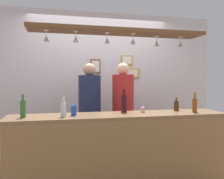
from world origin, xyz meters
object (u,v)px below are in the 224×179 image
at_px(person_right_red_shirt, 123,104).
at_px(picture_frame_upper_small, 127,60).
at_px(cupcake, 143,110).
at_px(drink_can, 74,110).
at_px(bottle_beer_brown_stubby, 176,106).
at_px(bottle_beer_green_import, 23,108).
at_px(picture_frame_crest, 95,66).
at_px(picture_frame_lower_pair, 132,73).
at_px(person_middle_navy_shirt, 90,106).
at_px(bottle_wine_dark_red, 124,103).
at_px(bottle_beer_amber_tall, 195,105).
at_px(bottle_soda_clear, 63,109).

relative_size(person_right_red_shirt, picture_frame_upper_small, 7.49).
bearing_deg(cupcake, drink_can, -176.09).
bearing_deg(person_right_red_shirt, bottle_beer_brown_stubby, -47.67).
bearing_deg(bottle_beer_green_import, cupcake, 3.43).
bearing_deg(drink_can, picture_frame_crest, 70.84).
bearing_deg(picture_frame_lower_pair, cupcake, -101.85).
bearing_deg(person_middle_navy_shirt, drink_can, -110.94).
bearing_deg(cupcake, person_middle_navy_shirt, 130.12).
relative_size(person_right_red_shirt, drink_can, 13.50).
distance_m(bottle_wine_dark_red, picture_frame_lower_pair, 1.43).
relative_size(person_middle_navy_shirt, bottle_beer_brown_stubby, 9.06).
relative_size(bottle_beer_amber_tall, cupcake, 3.33).
distance_m(person_right_red_shirt, cupcake, 0.71).
relative_size(person_right_red_shirt, bottle_wine_dark_red, 5.49).
bearing_deg(picture_frame_crest, bottle_beer_brown_stubby, -54.04).
xyz_separation_m(person_right_red_shirt, bottle_beer_brown_stubby, (0.58, -0.64, 0.03)).
bearing_deg(bottle_soda_clear, bottle_wine_dark_red, 15.53).
distance_m(person_middle_navy_shirt, bottle_beer_brown_stubby, 1.28).
relative_size(bottle_beer_brown_stubby, bottle_beer_amber_tall, 0.69).
relative_size(bottle_wine_dark_red, picture_frame_upper_small, 1.36).
distance_m(drink_can, cupcake, 0.89).
height_order(bottle_wine_dark_red, picture_frame_crest, picture_frame_crest).
height_order(bottle_wine_dark_red, drink_can, bottle_wine_dark_red).
distance_m(drink_can, picture_frame_upper_small, 1.91).
distance_m(drink_can, picture_frame_crest, 1.60).
bearing_deg(person_right_red_shirt, drink_can, -137.01).
bearing_deg(bottle_soda_clear, bottle_beer_green_import, 173.39).
bearing_deg(bottle_beer_green_import, drink_can, 2.69).
distance_m(bottle_beer_brown_stubby, bottle_wine_dark_red, 0.75).
relative_size(picture_frame_upper_small, picture_frame_crest, 0.85).
height_order(bottle_beer_green_import, bottle_wine_dark_red, bottle_wine_dark_red).
bearing_deg(drink_can, bottle_soda_clear, -147.28).
xyz_separation_m(bottle_beer_green_import, bottle_beer_brown_stubby, (1.97, 0.16, -0.03)).
xyz_separation_m(bottle_beer_green_import, picture_frame_lower_pair, (1.74, 1.43, 0.45)).
bearing_deg(bottle_soda_clear, picture_frame_lower_pair, 48.80).
bearing_deg(bottle_wine_dark_red, bottle_soda_clear, -164.47).
distance_m(bottle_beer_brown_stubby, picture_frame_upper_small, 1.50).
bearing_deg(bottle_wine_dark_red, drink_can, -168.09).
relative_size(picture_frame_lower_pair, picture_frame_crest, 1.15).
xyz_separation_m(bottle_wine_dark_red, bottle_soda_clear, (-0.78, -0.22, -0.03)).
distance_m(person_right_red_shirt, bottle_soda_clear, 1.27).
height_order(person_right_red_shirt, bottle_beer_amber_tall, person_right_red_shirt).
bearing_deg(picture_frame_upper_small, person_middle_navy_shirt, -141.09).
bearing_deg(bottle_wine_dark_red, bottle_beer_amber_tall, -14.35).
relative_size(bottle_beer_green_import, bottle_wine_dark_red, 0.87).
height_order(bottle_soda_clear, picture_frame_crest, picture_frame_crest).
height_order(cupcake, picture_frame_lower_pair, picture_frame_lower_pair).
distance_m(person_right_red_shirt, drink_can, 1.13).
bearing_deg(drink_can, person_right_red_shirt, 42.99).
bearing_deg(drink_can, picture_frame_lower_pair, 50.05).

